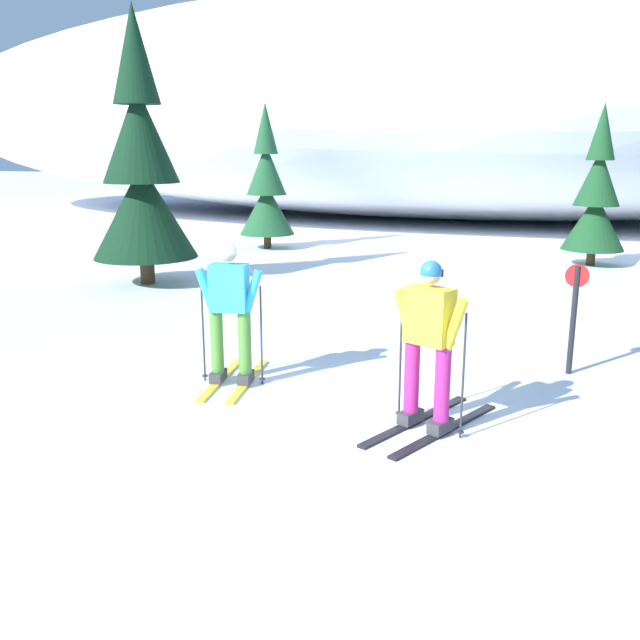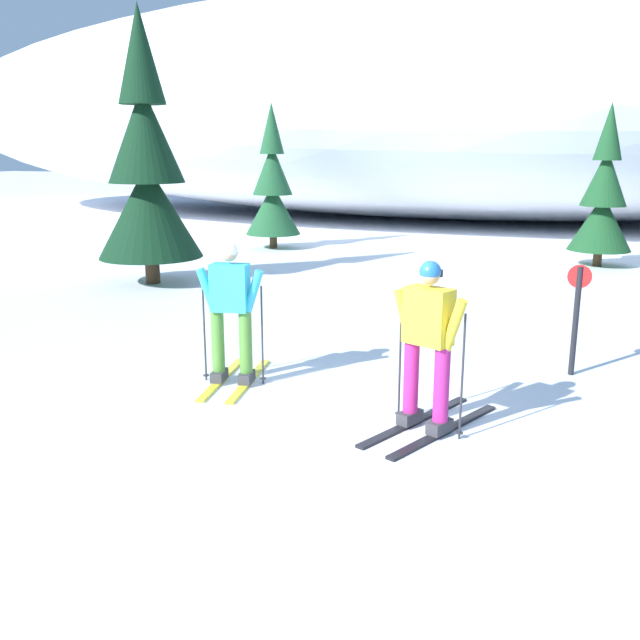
# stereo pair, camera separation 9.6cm
# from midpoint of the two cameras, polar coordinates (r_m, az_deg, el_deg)

# --- Properties ---
(ground_plane) EXTENTS (120.00, 120.00, 0.00)m
(ground_plane) POSITION_cam_midpoint_polar(r_m,az_deg,el_deg) (6.82, -0.50, -9.50)
(ground_plane) COLOR white
(skier_cyan_jacket) EXTENTS (0.81, 1.63, 1.69)m
(skier_cyan_jacket) POSITION_cam_midpoint_polar(r_m,az_deg,el_deg) (8.07, -6.99, 0.78)
(skier_cyan_jacket) COLOR gold
(skier_cyan_jacket) RESTS_ON ground
(skier_yellow_jacket) EXTENTS (1.13, 1.80, 1.69)m
(skier_yellow_jacket) POSITION_cam_midpoint_polar(r_m,az_deg,el_deg) (6.74, 9.27, -1.93)
(skier_yellow_jacket) COLOR black
(skier_yellow_jacket) RESTS_ON ground
(pine_tree_far_left) EXTENTS (2.08, 2.08, 5.39)m
(pine_tree_far_left) POSITION_cam_midpoint_polar(r_m,az_deg,el_deg) (14.46, -13.87, 11.78)
(pine_tree_far_left) COLOR #47301E
(pine_tree_far_left) RESTS_ON ground
(pine_tree_center_left) EXTENTS (1.50, 1.50, 3.89)m
(pine_tree_center_left) POSITION_cam_midpoint_polar(r_m,az_deg,el_deg) (19.21, -3.78, 10.73)
(pine_tree_center_left) COLOR #47301E
(pine_tree_center_left) RESTS_ON ground
(pine_tree_center) EXTENTS (1.43, 1.43, 3.72)m
(pine_tree_center) POSITION_cam_midpoint_polar(r_m,az_deg,el_deg) (17.50, 22.40, 9.16)
(pine_tree_center) COLOR #47301E
(pine_tree_center) RESTS_ON ground
(snow_ridge_background) EXTENTS (46.95, 19.64, 8.60)m
(snow_ridge_background) POSITION_cam_midpoint_polar(r_m,az_deg,el_deg) (28.57, 11.51, 16.92)
(snow_ridge_background) COLOR white
(snow_ridge_background) RESTS_ON ground
(trail_marker_post) EXTENTS (0.28, 0.07, 1.37)m
(trail_marker_post) POSITION_cam_midpoint_polar(r_m,az_deg,el_deg) (8.92, 20.61, 0.54)
(trail_marker_post) COLOR black
(trail_marker_post) RESTS_ON ground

